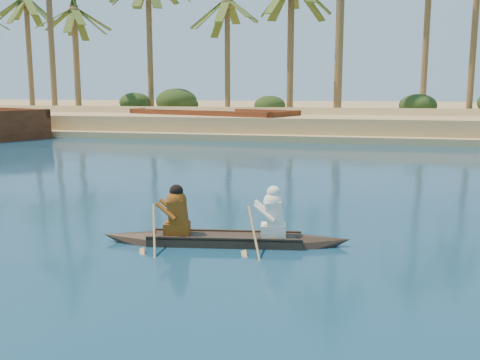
% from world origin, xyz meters
% --- Properties ---
extents(ground, '(160.00, 160.00, 0.00)m').
position_xyz_m(ground, '(0.00, 0.00, 0.00)').
color(ground, '#0A2A45').
rests_on(ground, ground).
extents(sandy_embankment, '(150.00, 51.00, 1.50)m').
position_xyz_m(sandy_embankment, '(0.00, 46.89, 0.53)').
color(sandy_embankment, tan).
rests_on(sandy_embankment, ground).
extents(palm_grove, '(110.00, 14.00, 16.00)m').
position_xyz_m(palm_grove, '(0.00, 35.00, 8.00)').
color(palm_grove, '#3A541D').
rests_on(palm_grove, ground).
extents(shrub_cluster, '(100.00, 6.00, 2.40)m').
position_xyz_m(shrub_cluster, '(0.00, 31.50, 1.20)').
color(shrub_cluster, '#223B15').
rests_on(shrub_cluster, ground).
extents(canoe, '(4.83, 1.39, 1.32)m').
position_xyz_m(canoe, '(-3.69, 1.81, 0.25)').
color(canoe, '#32291B').
rests_on(canoe, ground).
extents(barge_mid, '(12.11, 7.52, 1.92)m').
position_xyz_m(barge_mid, '(-11.44, 27.00, 0.67)').
color(barge_mid, maroon).
rests_on(barge_mid, ground).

